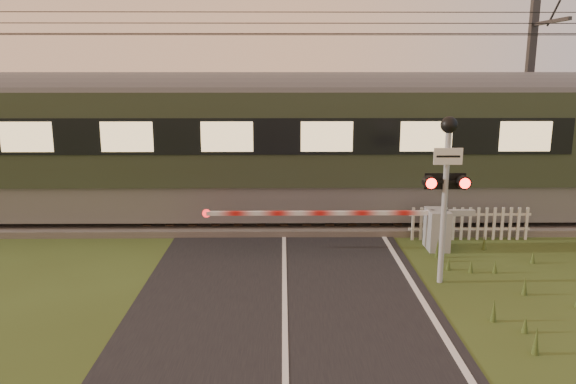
{
  "coord_description": "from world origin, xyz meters",
  "views": [
    {
      "loc": [
        -0.04,
        -9.95,
        4.53
      ],
      "look_at": [
        0.09,
        3.2,
        1.65
      ],
      "focal_mm": 35.0,
      "sensor_mm": 36.0,
      "label": 1
    }
  ],
  "objects_px": {
    "crossing_signal": "(446,170)",
    "picket_fence": "(470,224)",
    "boom_gate": "(423,227)",
    "catenary_mast": "(529,90)"
  },
  "relations": [
    {
      "from": "crossing_signal",
      "to": "catenary_mast",
      "type": "relative_size",
      "value": 0.48
    },
    {
      "from": "boom_gate",
      "to": "crossing_signal",
      "type": "relative_size",
      "value": 1.93
    },
    {
      "from": "boom_gate",
      "to": "picket_fence",
      "type": "relative_size",
      "value": 2.1
    },
    {
      "from": "crossing_signal",
      "to": "picket_fence",
      "type": "bearing_deg",
      "value": 62.03
    },
    {
      "from": "picket_fence",
      "to": "catenary_mast",
      "type": "height_order",
      "value": "catenary_mast"
    },
    {
      "from": "crossing_signal",
      "to": "catenary_mast",
      "type": "height_order",
      "value": "catenary_mast"
    },
    {
      "from": "boom_gate",
      "to": "picket_fence",
      "type": "distance_m",
      "value": 1.65
    },
    {
      "from": "boom_gate",
      "to": "catenary_mast",
      "type": "bearing_deg",
      "value": 47.22
    },
    {
      "from": "crossing_signal",
      "to": "picket_fence",
      "type": "distance_m",
      "value": 4.04
    },
    {
      "from": "crossing_signal",
      "to": "catenary_mast",
      "type": "distance_m",
      "value": 8.73
    }
  ]
}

